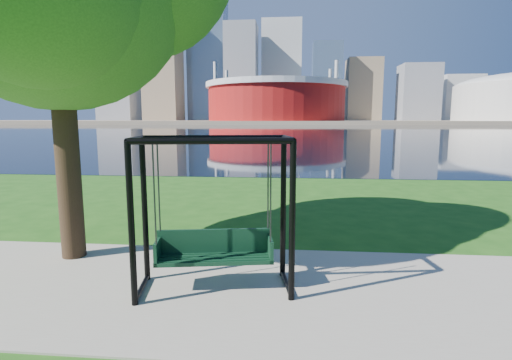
# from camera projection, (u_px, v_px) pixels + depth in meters

# --- Properties ---
(ground) EXTENTS (900.00, 900.00, 0.00)m
(ground) POSITION_uv_depth(u_px,v_px,m) (256.00, 278.00, 6.90)
(ground) COLOR #1E5114
(ground) RESTS_ON ground
(path) EXTENTS (120.00, 4.00, 0.03)m
(path) POSITION_uv_depth(u_px,v_px,m) (253.00, 290.00, 6.40)
(path) COLOR #9E937F
(path) RESTS_ON ground
(river) EXTENTS (900.00, 180.00, 0.02)m
(river) POSITION_uv_depth(u_px,v_px,m) (291.00, 130.00, 107.29)
(river) COLOR black
(river) RESTS_ON ground
(far_bank) EXTENTS (900.00, 228.00, 2.00)m
(far_bank) POSITION_uv_depth(u_px,v_px,m) (293.00, 122.00, 307.94)
(far_bank) COLOR #937F60
(far_bank) RESTS_ON ground
(stadium) EXTENTS (83.00, 83.00, 32.00)m
(stadium) POSITION_uv_depth(u_px,v_px,m) (276.00, 100.00, 237.00)
(stadium) COLOR maroon
(stadium) RESTS_ON far_bank
(skyline) EXTENTS (392.00, 66.00, 96.50)m
(skyline) POSITION_uv_depth(u_px,v_px,m) (288.00, 77.00, 316.28)
(skyline) COLOR gray
(skyline) RESTS_ON far_bank
(swing) EXTENTS (2.55, 1.43, 2.47)m
(swing) POSITION_uv_depth(u_px,v_px,m) (214.00, 218.00, 6.26)
(swing) COLOR black
(swing) RESTS_ON ground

